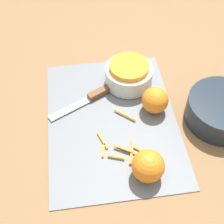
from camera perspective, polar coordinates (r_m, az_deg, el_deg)
ground_plane at (r=0.86m, az=-0.00°, el=-1.51°), size 4.00×4.00×0.00m
cutting_board at (r=0.85m, az=-0.00°, el=-1.39°), size 0.47×0.35×0.01m
bowl_speckled at (r=0.92m, az=3.10°, el=6.96°), size 0.14×0.14×0.07m
bowl_dark at (r=0.88m, az=19.43°, el=0.29°), size 0.19×0.19×0.07m
knife at (r=0.90m, az=-2.88°, el=3.25°), size 0.12×0.21×0.02m
orange_left at (r=0.73m, az=6.62°, el=-9.78°), size 0.08×0.08×0.08m
orange_right at (r=0.85m, az=7.87°, el=2.15°), size 0.07×0.07×0.07m
peel_pile at (r=0.80m, az=1.84°, el=-5.78°), size 0.18×0.12×0.01m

